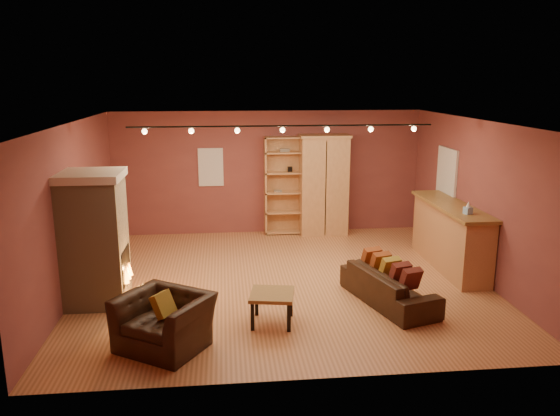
{
  "coord_description": "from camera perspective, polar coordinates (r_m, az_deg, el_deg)",
  "views": [
    {
      "loc": [
        -1.01,
        -9.05,
        3.51
      ],
      "look_at": [
        -0.04,
        0.2,
        1.29
      ],
      "focal_mm": 35.0,
      "sensor_mm": 36.0,
      "label": 1
    }
  ],
  "objects": [
    {
      "name": "right_window",
      "position": [
        11.52,
        17.05,
        3.54
      ],
      "size": [
        0.05,
        0.9,
        1.0
      ],
      "primitive_type": "cube",
      "color": "white",
      "rests_on": "right_wall"
    },
    {
      "name": "bar_counter",
      "position": [
        10.74,
        17.38,
        -2.78
      ],
      "size": [
        0.68,
        2.58,
        1.23
      ],
      "color": "tan",
      "rests_on": "floor"
    },
    {
      "name": "back_wall",
      "position": [
        12.52,
        -1.25,
        3.72
      ],
      "size": [
        7.0,
        0.02,
        2.8
      ],
      "primitive_type": "cube",
      "color": "brown",
      "rests_on": "floor"
    },
    {
      "name": "armchair",
      "position": [
        7.49,
        -12.05,
        -10.67
      ],
      "size": [
        1.33,
        1.21,
        0.97
      ],
      "rotation": [
        0.0,
        0.0,
        -0.57
      ],
      "color": "black",
      "rests_on": "floor"
    },
    {
      "name": "track_rail",
      "position": [
        9.34,
        0.27,
        8.35
      ],
      "size": [
        5.2,
        0.09,
        0.13
      ],
      "color": "black",
      "rests_on": "ceiling"
    },
    {
      "name": "coffee_table",
      "position": [
        8.04,
        -0.83,
        -9.31
      ],
      "size": [
        0.72,
        0.72,
        0.47
      ],
      "rotation": [
        0.0,
        0.0,
        -0.18
      ],
      "color": "olive",
      "rests_on": "floor"
    },
    {
      "name": "floor",
      "position": [
        9.76,
        0.38,
        -7.65
      ],
      "size": [
        7.0,
        7.0,
        0.0
      ],
      "primitive_type": "plane",
      "color": "#A4623A",
      "rests_on": "ground"
    },
    {
      "name": "fireplace",
      "position": [
        9.03,
        -18.75,
        -3.04
      ],
      "size": [
        1.01,
        0.98,
        2.12
      ],
      "color": "tan",
      "rests_on": "floor"
    },
    {
      "name": "ceiling",
      "position": [
        9.13,
        0.41,
        8.97
      ],
      "size": [
        7.0,
        7.0,
        0.0
      ],
      "primitive_type": "plane",
      "rotation": [
        3.14,
        0.0,
        0.0
      ],
      "color": "#55381B",
      "rests_on": "back_wall"
    },
    {
      "name": "armoire",
      "position": [
        12.44,
        4.57,
        2.44
      ],
      "size": [
        1.12,
        0.64,
        2.29
      ],
      "color": "tan",
      "rests_on": "floor"
    },
    {
      "name": "loveseat",
      "position": [
        8.91,
        11.32,
        -7.39
      ],
      "size": [
        1.06,
        1.95,
        0.78
      ],
      "rotation": [
        0.0,
        0.0,
        1.86
      ],
      "color": "black",
      "rests_on": "floor"
    },
    {
      "name": "back_window",
      "position": [
        12.44,
        -7.24,
        4.25
      ],
      "size": [
        0.56,
        0.04,
        0.86
      ],
      "primitive_type": "cube",
      "color": "white",
      "rests_on": "back_wall"
    },
    {
      "name": "bookcase",
      "position": [
        12.49,
        0.44,
        2.47
      ],
      "size": [
        0.92,
        0.36,
        2.24
      ],
      "color": "tan",
      "rests_on": "floor"
    },
    {
      "name": "right_wall",
      "position": [
        10.33,
        20.08,
        0.81
      ],
      "size": [
        0.02,
        6.5,
        2.8
      ],
      "primitive_type": "cube",
      "color": "brown",
      "rests_on": "floor"
    },
    {
      "name": "tissue_box",
      "position": [
        9.9,
        19.06,
        -0.08
      ],
      "size": [
        0.15,
        0.15,
        0.22
      ],
      "rotation": [
        0.0,
        0.0,
        0.29
      ],
      "color": "#89B1DB",
      "rests_on": "bar_counter"
    },
    {
      "name": "left_wall",
      "position": [
        9.62,
        -20.81,
        -0.13
      ],
      "size": [
        0.02,
        6.5,
        2.8
      ],
      "primitive_type": "cube",
      "color": "brown",
      "rests_on": "floor"
    }
  ]
}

